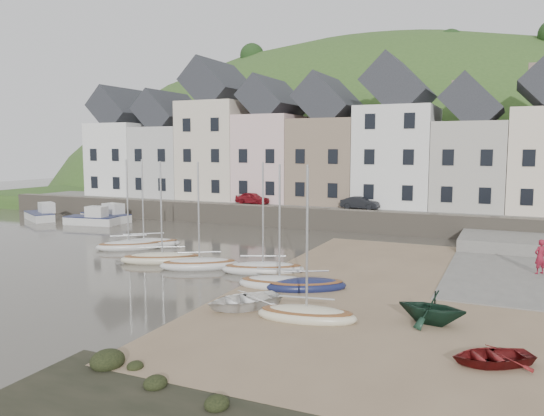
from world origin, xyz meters
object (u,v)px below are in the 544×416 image
at_px(car_left, 252,198).
at_px(rowboat_red, 491,356).
at_px(sailboat_0, 144,243).
at_px(car_right, 360,203).
at_px(rowboat_white, 244,300).
at_px(person_red, 540,257).
at_px(rowboat_green, 432,307).

bearing_deg(car_left, rowboat_red, -139.03).
distance_m(sailboat_0, car_right, 18.96).
bearing_deg(sailboat_0, rowboat_white, -37.77).
height_order(rowboat_red, car_right, car_right).
distance_m(sailboat_0, person_red, 24.82).
bearing_deg(person_red, rowboat_green, 25.04).
bearing_deg(rowboat_red, car_right, 172.62).
bearing_deg(rowboat_red, car_left, -171.53).
height_order(sailboat_0, person_red, sailboat_0).
distance_m(sailboat_0, car_left, 15.23).
distance_m(sailboat_0, rowboat_green, 22.35).
xyz_separation_m(sailboat_0, rowboat_red, (22.79, -12.13, 0.07)).
bearing_deg(rowboat_red, rowboat_white, -132.44).
distance_m(rowboat_red, person_red, 14.15).
relative_size(rowboat_red, person_red, 1.39).
bearing_deg(car_left, rowboat_green, -138.50).
bearing_deg(rowboat_green, sailboat_0, -106.44).
bearing_deg(car_right, rowboat_red, -154.13).
relative_size(sailboat_0, car_left, 1.93).
xyz_separation_m(rowboat_green, rowboat_red, (2.27, -3.30, -0.41)).
height_order(sailboat_0, car_left, sailboat_0).
distance_m(rowboat_white, car_left, 27.77).
bearing_deg(rowboat_green, rowboat_red, 41.41).
xyz_separation_m(person_red, car_right, (-13.39, 13.21, 1.08)).
bearing_deg(rowboat_white, car_left, 151.38).
xyz_separation_m(rowboat_white, person_red, (11.86, 11.85, 0.65)).
height_order(car_left, car_right, car_left).
bearing_deg(car_right, person_red, -131.55).
relative_size(rowboat_white, car_right, 1.03).
bearing_deg(rowboat_green, car_right, -152.16).
bearing_deg(car_right, rowboat_green, -155.95).
height_order(rowboat_green, car_left, car_left).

